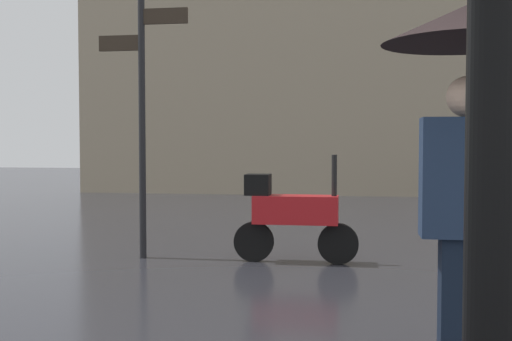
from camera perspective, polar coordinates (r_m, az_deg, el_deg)
pedestrian_with_umbrella at (r=3.68m, az=18.82°, el=6.35°), size 0.96×0.96×2.14m
parked_scooter at (r=7.10m, az=3.29°, el=-4.02°), size 1.42×0.32×1.23m
street_signpost at (r=7.47m, az=-10.39°, el=6.37°), size 1.08×0.08×3.09m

